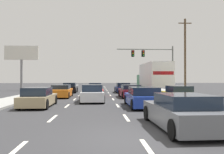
{
  "coord_description": "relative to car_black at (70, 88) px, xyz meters",
  "views": [
    {
      "loc": [
        -1.29,
        -7.32,
        1.83
      ],
      "look_at": [
        0.16,
        18.36,
        2.02
      ],
      "focal_mm": 38.02,
      "sensor_mm": 36.0,
      "label": 1
    }
  ],
  "objects": [
    {
      "name": "sidewalk_left",
      "position": [
        -3.28,
        -3.92,
        -0.53
      ],
      "size": [
        2.73,
        80.0,
        0.14
      ],
      "primitive_type": "cube",
      "color": "#9E9E99",
      "rests_on": "ground_plane"
    },
    {
      "name": "ground_plane",
      "position": [
        5.04,
        1.08,
        -0.6
      ],
      "size": [
        140.0,
        140.0,
        0.0
      ],
      "primitive_type": "plane",
      "color": "#333335"
    },
    {
      "name": "traffic_signal_mast",
      "position": [
        11.38,
        3.86,
        4.45
      ],
      "size": [
        8.55,
        0.69,
        6.75
      ],
      "color": "#595B56",
      "rests_on": "ground_plane"
    },
    {
      "name": "car_blue",
      "position": [
        6.62,
        -15.97,
        -0.0
      ],
      "size": [
        2.01,
        4.65,
        1.29
      ],
      "color": "#1E389E",
      "rests_on": "ground_plane"
    },
    {
      "name": "car_orange",
      "position": [
        0.08,
        -7.75,
        -0.02
      ],
      "size": [
        2.0,
        4.48,
        1.22
      ],
      "color": "orange",
      "rests_on": "ground_plane"
    },
    {
      "name": "car_tan",
      "position": [
        -0.17,
        -15.62,
        -0.01
      ],
      "size": [
        1.88,
        4.28,
        1.27
      ],
      "color": "tan",
      "rests_on": "ground_plane"
    },
    {
      "name": "car_navy",
      "position": [
        6.91,
        -0.24,
        0.0
      ],
      "size": [
        1.93,
        4.51,
        1.3
      ],
      "color": "#141E4C",
      "rests_on": "ground_plane"
    },
    {
      "name": "car_white",
      "position": [
        3.23,
        -12.4,
        0.02
      ],
      "size": [
        1.95,
        4.21,
        1.36
      ],
      "color": "white",
      "rests_on": "ground_plane"
    },
    {
      "name": "car_gray",
      "position": [
        6.78,
        -22.71,
        -0.0
      ],
      "size": [
        2.02,
        4.55,
        1.28
      ],
      "color": "slate",
      "rests_on": "ground_plane"
    },
    {
      "name": "lane_markings",
      "position": [
        5.04,
        -2.68,
        -0.6
      ],
      "size": [
        6.94,
        57.0,
        0.01
      ],
      "color": "silver",
      "rests_on": "ground_plane"
    },
    {
      "name": "car_maroon",
      "position": [
        6.83,
        -8.33,
        -0.02
      ],
      "size": [
        2.1,
        4.07,
        1.24
      ],
      "color": "maroon",
      "rests_on": "ground_plane"
    },
    {
      "name": "roadside_billboard",
      "position": [
        -8.23,
        6.3,
        4.53
      ],
      "size": [
        5.22,
        0.36,
        6.96
      ],
      "color": "slate",
      "rests_on": "ground_plane"
    },
    {
      "name": "car_yellow",
      "position": [
        10.31,
        -12.01,
        -0.03
      ],
      "size": [
        1.97,
        4.26,
        1.25
      ],
      "color": "yellow",
      "rests_on": "ground_plane"
    },
    {
      "name": "sidewalk_right",
      "position": [
        13.35,
        -3.92,
        -0.53
      ],
      "size": [
        2.73,
        80.0,
        0.14
      ],
      "primitive_type": "cube",
      "color": "#9E9E99",
      "rests_on": "ground_plane"
    },
    {
      "name": "car_black",
      "position": [
        0.0,
        0.0,
        0.0
      ],
      "size": [
        1.88,
        4.09,
        1.31
      ],
      "color": "black",
      "rests_on": "ground_plane"
    },
    {
      "name": "car_silver",
      "position": [
        3.27,
        0.9,
        -0.03
      ],
      "size": [
        1.94,
        4.29,
        1.26
      ],
      "color": "#B7BABF",
      "rests_on": "ground_plane"
    },
    {
      "name": "car_red",
      "position": [
        3.35,
        -6.33,
        -0.06
      ],
      "size": [
        1.89,
        4.49,
        1.17
      ],
      "color": "red",
      "rests_on": "ground_plane"
    },
    {
      "name": "box_truck",
      "position": [
        10.18,
        -3.61,
        1.46
      ],
      "size": [
        2.65,
        8.87,
        3.59
      ],
      "color": "white",
      "rests_on": "ground_plane"
    },
    {
      "name": "utility_pole_mid",
      "position": [
        15.58,
        0.55,
        4.57
      ],
      "size": [
        1.8,
        0.28,
        10.05
      ],
      "color": "brown",
      "rests_on": "ground_plane"
    }
  ]
}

